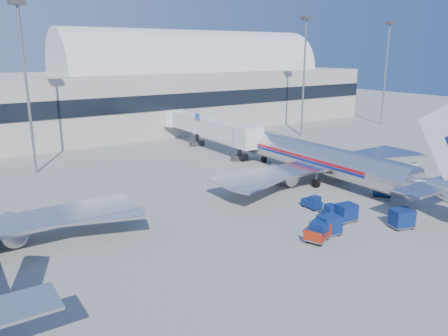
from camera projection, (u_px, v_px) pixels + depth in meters
ground at (290, 207)px, 47.29m from camera, size 260.00×260.00×0.00m
terminal at (39, 99)px, 83.03m from camera, size 170.00×28.15×21.00m
airliner_main at (326, 160)px, 55.51m from camera, size 32.00×37.26×12.07m
jetbridge_near at (203, 126)px, 75.10m from camera, size 4.40×27.50×6.25m
mast_west at (24, 63)px, 56.85m from camera, size 2.00×1.20×22.60m
mast_east at (305, 60)px, 83.64m from camera, size 2.00×1.20×22.60m
mast_far_east at (387, 58)px, 97.04m from camera, size 2.00×1.20×22.60m
barrier_near at (381, 174)px, 58.42m from camera, size 3.00×0.55×0.90m
barrier_mid at (396, 170)px, 60.19m from camera, size 3.00×0.55×0.90m
barrier_far at (410, 167)px, 61.96m from camera, size 3.00×0.55×0.90m
tug_lead at (333, 212)px, 43.86m from camera, size 2.53×1.54×1.55m
tug_right at (381, 191)px, 50.64m from camera, size 2.03×2.19×1.31m
tug_left at (312, 202)px, 46.69m from camera, size 1.12×2.24×1.46m
cart_train_a at (346, 212)px, 43.08m from camera, size 2.17×1.74×1.78m
cart_train_b at (329, 225)px, 39.92m from camera, size 2.25×1.84×1.80m
cart_train_c at (319, 229)px, 39.20m from camera, size 2.24×2.01×1.62m
cart_solo_near at (402, 218)px, 41.44m from camera, size 2.48×2.16×1.84m
cart_solo_far at (447, 189)px, 50.37m from camera, size 2.23×1.78×1.86m
cart_open_red at (317, 236)px, 38.65m from camera, size 2.94×2.54×0.66m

